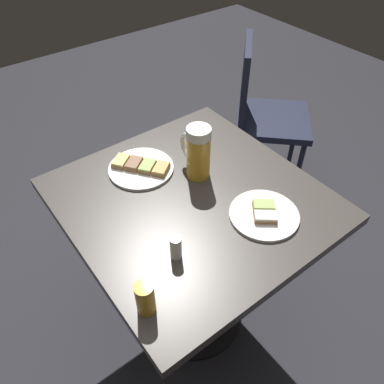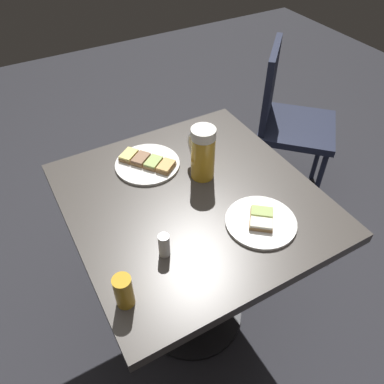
{
  "view_description": "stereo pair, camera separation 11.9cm",
  "coord_description": "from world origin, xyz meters",
  "views": [
    {
      "loc": [
        -0.52,
        -0.69,
        1.57
      ],
      "look_at": [
        0.0,
        0.0,
        0.75
      ],
      "focal_mm": 35.5,
      "sensor_mm": 36.0,
      "label": 1
    },
    {
      "loc": [
        -0.42,
        -0.75,
        1.57
      ],
      "look_at": [
        0.0,
        0.0,
        0.75
      ],
      "focal_mm": 35.5,
      "sensor_mm": 36.0,
      "label": 2
    }
  ],
  "objects": [
    {
      "name": "plate_far",
      "position": [
        0.12,
        -0.2,
        0.73
      ],
      "size": [
        0.21,
        0.21,
        0.03
      ],
      "color": "white",
      "rests_on": "cafe_table"
    },
    {
      "name": "cafe_table",
      "position": [
        0.0,
        0.0,
        0.58
      ],
      "size": [
        0.76,
        0.79,
        0.73
      ],
      "color": "black",
      "rests_on": "ground_plane"
    },
    {
      "name": "cafe_chair",
      "position": [
        0.83,
        0.48,
        0.5
      ],
      "size": [
        0.54,
        0.54,
        0.86
      ],
      "rotation": [
        0.0,
        0.0,
        -2.35
      ],
      "color": "#1E2338",
      "rests_on": "ground_plane"
    },
    {
      "name": "salt_shaker",
      "position": [
        -0.18,
        -0.16,
        0.76
      ],
      "size": [
        0.03,
        0.03,
        0.07
      ],
      "primitive_type": "cylinder",
      "color": "silver",
      "rests_on": "cafe_table"
    },
    {
      "name": "ground_plane",
      "position": [
        0.0,
        0.0,
        0.0
      ],
      "size": [
        6.0,
        6.0,
        0.0
      ],
      "primitive_type": "plane",
      "color": "#28282D"
    },
    {
      "name": "beer_mug",
      "position": [
        0.08,
        0.08,
        0.82
      ],
      "size": [
        0.08,
        0.14,
        0.19
      ],
      "color": "gold",
      "rests_on": "cafe_table"
    },
    {
      "name": "plate_near",
      "position": [
        -0.06,
        0.21,
        0.74
      ],
      "size": [
        0.22,
        0.22,
        0.03
      ],
      "color": "white",
      "rests_on": "cafe_table"
    },
    {
      "name": "beer_glass_small",
      "position": [
        -0.33,
        -0.25,
        0.77
      ],
      "size": [
        0.05,
        0.05,
        0.1
      ],
      "primitive_type": "cylinder",
      "color": "gold",
      "rests_on": "cafe_table"
    }
  ]
}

